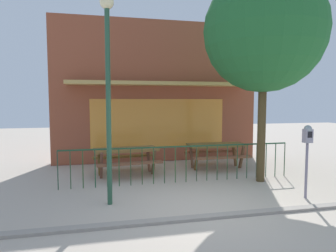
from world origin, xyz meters
The scene contains 9 objects.
ground centered at (0.00, 0.00, 0.00)m, with size 40.00×40.00×0.00m, color #B7A897.
pub_storefront centered at (0.00, 5.09, 2.45)m, with size 7.27×1.28×4.93m.
patio_fence_front centered at (0.00, 1.97, 0.66)m, with size 6.13×0.04×0.97m.
picnic_table_left centered at (-1.32, 3.10, 0.61)m, with size 1.93×1.54×0.79m.
picnic_table_right centered at (1.55, 3.37, 0.61)m, with size 1.83×1.40×0.79m.
parking_meter_near centered at (2.34, 0.11, 1.25)m, with size 0.18×0.17×1.61m.
street_tree centered at (2.10, 1.60, 3.89)m, with size 3.10×3.10×5.46m.
street_lamp centered at (-1.88, 0.66, 2.73)m, with size 0.28×0.28×4.22m.
curb_edge centered at (0.00, -0.52, 0.00)m, with size 10.18×0.20×0.11m, color gray.
Camera 1 is at (-2.07, -5.61, 2.14)m, focal length 32.57 mm.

